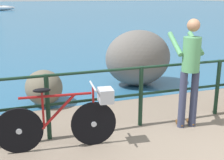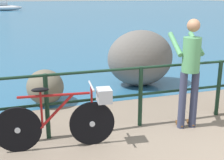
# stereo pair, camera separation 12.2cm
# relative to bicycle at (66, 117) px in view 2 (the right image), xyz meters

# --- Properties ---
(ground_plane) EXTENTS (120.00, 120.00, 0.10)m
(ground_plane) POSITION_rel_bicycle_xyz_m (2.05, 18.74, -0.51)
(ground_plane) COLOR #756656
(sea_surface) EXTENTS (120.00, 90.00, 0.01)m
(sea_surface) POSITION_rel_bicycle_xyz_m (2.05, 46.61, -0.46)
(sea_surface) COLOR #285B7F
(sea_surface) RESTS_ON ground_plane
(promenade_railing) EXTENTS (7.66, 0.07, 1.02)m
(promenade_railing) POSITION_rel_bicycle_xyz_m (2.05, 0.37, 0.18)
(promenade_railing) COLOR black
(promenade_railing) RESTS_ON ground_plane
(bicycle) EXTENTS (1.69, 0.48, 0.92)m
(bicycle) POSITION_rel_bicycle_xyz_m (0.00, 0.00, 0.00)
(bicycle) COLOR black
(bicycle) RESTS_ON ground_plane
(person_at_railing) EXTENTS (0.50, 0.66, 1.78)m
(person_at_railing) POSITION_rel_bicycle_xyz_m (2.01, 0.09, 0.53)
(person_at_railing) COLOR #333851
(person_at_railing) RESTS_ON ground_plane
(breakwater_boulder_main) EXTENTS (1.60, 1.22, 1.33)m
(breakwater_boulder_main) POSITION_rel_bicycle_xyz_m (2.22, 2.56, 0.20)
(breakwater_boulder_main) COLOR #605B56
(breakwater_boulder_main) RESTS_ON ground
(breakwater_boulder_left) EXTENTS (0.74, 0.87, 0.69)m
(breakwater_boulder_left) POSITION_rel_bicycle_xyz_m (-0.10, 1.95, -0.12)
(breakwater_boulder_left) COLOR #625A4A
(breakwater_boulder_left) RESTS_ON ground
(sailboat) EXTENTS (4.44, 1.44, 6.16)m
(sailboat) POSITION_rel_bicycle_xyz_m (-1.53, 39.44, 0.24)
(sailboat) COLOR white
(sailboat) RESTS_ON sea_surface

